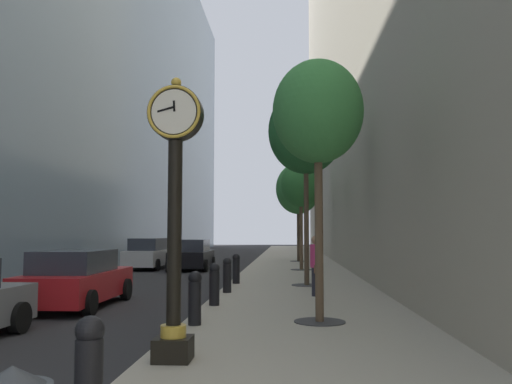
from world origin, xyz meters
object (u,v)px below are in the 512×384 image
object	(u,v)px
street_tree_mid_far	(301,185)
bollard_sixth	(236,268)
street_tree_mid_near	(306,132)
car_silver_trailing	(149,254)
street_clock	(175,203)
bollard_nearest	(89,370)
pedestrian_walking	(316,264)
car_black_near	(192,255)
bollard_third	(195,297)
street_tree_far	(298,189)
car_red_mid	(76,279)
bollard_fifth	(227,274)
street_tree_near	(318,113)
bollard_fourth	(214,283)

from	to	relation	value
street_tree_mid_far	bollard_sixth	bearing A→B (deg)	-109.95
street_tree_mid_near	car_silver_trailing	xyz separation A→B (m)	(-8.38, 9.82, -4.91)
street_clock	street_tree_mid_near	world-z (taller)	street_tree_mid_near
bollard_nearest	pedestrian_walking	xyz separation A→B (m)	(2.77, 10.89, 0.38)
street_clock	car_black_near	size ratio (longest dim) A/B	0.95
car_black_near	street_tree_mid_near	bearing A→B (deg)	-57.46
street_clock	street_tree_mid_far	world-z (taller)	street_tree_mid_far
car_black_near	street_tree_mid_far	bearing A→B (deg)	-14.45
bollard_third	bollard_sixth	size ratio (longest dim) A/B	1.00
car_silver_trailing	bollard_third	bearing A→B (deg)	-72.26
street_tree_far	car_red_mid	xyz separation A→B (m)	(-6.49, -20.31, -4.12)
bollard_nearest	street_tree_mid_near	xyz separation A→B (m)	(2.61, 14.06, 5.01)
bollard_sixth	car_black_near	xyz separation A→B (m)	(-3.28, 8.70, 0.08)
street_tree_far	car_black_near	size ratio (longest dim) A/B	1.42
street_clock	bollard_nearest	size ratio (longest dim) A/B	3.90
bollard_fifth	street_tree_mid_far	size ratio (longest dim) A/B	0.20
bollard_fifth	street_clock	bearing A→B (deg)	-88.62
bollard_sixth	street_tree_near	distance (m)	9.49
street_tree_mid_near	street_tree_mid_far	world-z (taller)	street_tree_mid_near
bollard_nearest	bollard_sixth	xyz separation A→B (m)	(0.00, 14.58, 0.00)
bollard_nearest	street_tree_mid_far	world-z (taller)	street_tree_mid_far
bollard_nearest	car_black_near	xyz separation A→B (m)	(-3.28, 23.28, 0.08)
street_clock	bollard_third	size ratio (longest dim) A/B	3.90
bollard_nearest	bollard_fifth	world-z (taller)	same
street_clock	car_silver_trailing	distance (m)	21.97
car_red_mid	car_silver_trailing	bearing A→B (deg)	97.31
pedestrian_walking	car_silver_trailing	distance (m)	15.55
street_tree_near	pedestrian_walking	size ratio (longest dim) A/B	3.16
car_black_near	car_red_mid	xyz separation A→B (m)	(-0.61, -14.12, -0.04)
bollard_third	car_black_near	size ratio (longest dim) A/B	0.24
car_black_near	car_red_mid	distance (m)	14.13
bollard_sixth	street_tree_mid_far	bearing A→B (deg)	70.05
bollard_nearest	bollard_third	world-z (taller)	same
bollard_nearest	street_tree_far	distance (m)	29.88
street_tree_far	bollard_fourth	bearing A→B (deg)	-97.17
pedestrian_walking	street_tree_mid_far	bearing A→B (deg)	90.86
bollard_fourth	car_red_mid	distance (m)	3.91
bollard_sixth	car_silver_trailing	distance (m)	10.94
bollard_fourth	car_black_near	bearing A→B (deg)	102.72
bollard_fifth	car_silver_trailing	size ratio (longest dim) A/B	0.24
street_tree_far	car_silver_trailing	distance (m)	10.86
street_clock	street_tree_mid_near	size ratio (longest dim) A/B	0.60
bollard_nearest	car_black_near	world-z (taller)	car_black_near
bollard_nearest	street_clock	bearing A→B (deg)	85.65
street_clock	bollard_fifth	xyz separation A→B (m)	(-0.21, 8.86, -1.79)
bollard_nearest	bollard_fourth	distance (m)	8.75
street_clock	bollard_nearest	distance (m)	3.34
pedestrian_walking	car_black_near	bearing A→B (deg)	116.02
car_silver_trailing	pedestrian_walking	bearing A→B (deg)	-56.67
street_tree_mid_near	street_clock	bearing A→B (deg)	-102.01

